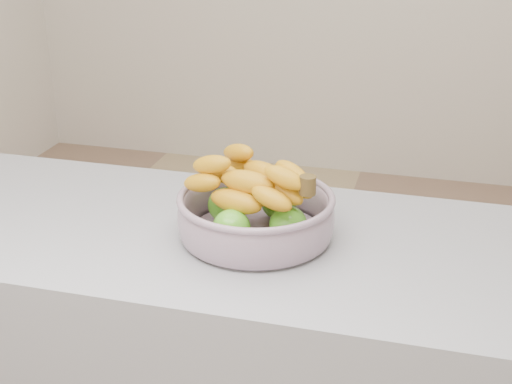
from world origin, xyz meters
TOP-DOWN VIEW (x-y plane):
  - ground at (0.00, 0.00)m, footprint 4.00×4.00m
  - fruit_bowl at (0.09, -0.71)m, footprint 0.32×0.32m

SIDE VIEW (x-z plane):
  - ground at x=0.00m, z-range 0.00..0.00m
  - fruit_bowl at x=0.09m, z-range 0.87..1.04m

